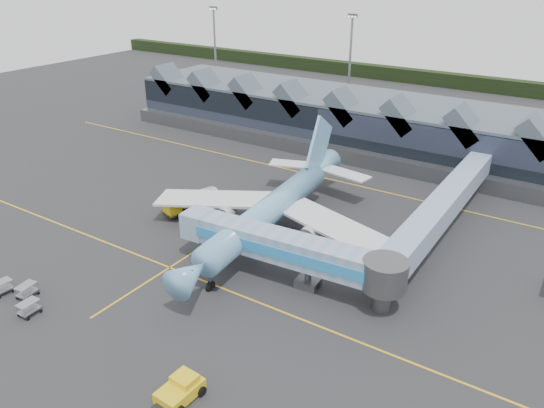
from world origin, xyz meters
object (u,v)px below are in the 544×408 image
Objects in this scene: main_airliner at (273,208)px; jet_bridge at (299,253)px; pushback_tug at (180,390)px; fuel_truck at (192,201)px.

main_airliner is 12.64m from jet_bridge.
jet_bridge reaches higher than pushback_tug.
fuel_truck is at bearing 131.85° from pushback_tug.
jet_bridge is at bearing -2.55° from fuel_truck.
main_airliner is 8.94× the size of pushback_tug.
main_airliner reaches higher than pushback_tug.
main_airliner is at bearing 132.30° from jet_bridge.
jet_bridge is at bearing 94.01° from pushback_tug.
main_airliner is 31.03m from pushback_tug.
pushback_tug is (23.54, -28.70, -0.79)m from fuel_truck.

